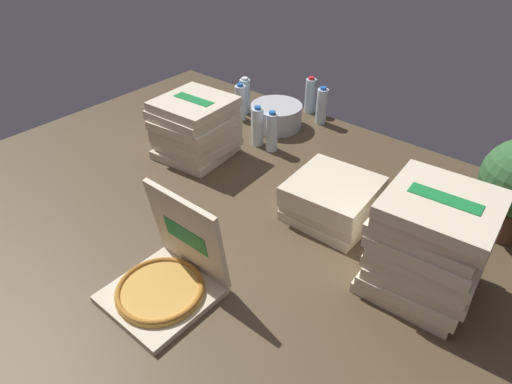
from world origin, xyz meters
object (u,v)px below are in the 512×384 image
(water_bottle_2, at_px, (272,132))
(water_bottle_3, at_px, (240,102))
(pizza_stack_center_far, at_px, (195,128))
(ice_bucket, at_px, (276,116))
(pizza_stack_right_far, at_px, (334,200))
(water_bottle_0, at_px, (310,95))
(water_bottle_1, at_px, (322,106))
(open_pizza_box, at_px, (168,276))
(pizza_stack_left_mid, at_px, (429,245))
(water_bottle_5, at_px, (245,96))
(water_bottle_4, at_px, (258,127))

(water_bottle_2, relative_size, water_bottle_3, 1.00)
(pizza_stack_center_far, xyz_separation_m, ice_bucket, (0.13, 0.55, -0.09))
(pizza_stack_right_far, bearing_deg, water_bottle_0, 130.00)
(ice_bucket, bearing_deg, water_bottle_1, 50.36)
(open_pizza_box, bearing_deg, water_bottle_2, 108.97)
(pizza_stack_left_mid, height_order, water_bottle_2, pizza_stack_left_mid)
(water_bottle_3, bearing_deg, pizza_stack_left_mid, -23.23)
(pizza_stack_center_far, distance_m, water_bottle_2, 0.42)
(pizza_stack_left_mid, xyz_separation_m, water_bottle_5, (-1.51, 0.72, -0.10))
(pizza_stack_center_far, height_order, water_bottle_1, pizza_stack_center_far)
(water_bottle_5, bearing_deg, water_bottle_3, -64.59)
(pizza_stack_center_far, height_order, ice_bucket, pizza_stack_center_far)
(pizza_stack_left_mid, relative_size, water_bottle_4, 1.78)
(water_bottle_5, bearing_deg, pizza_stack_center_far, -75.19)
(pizza_stack_left_mid, height_order, water_bottle_3, pizza_stack_left_mid)
(ice_bucket, xyz_separation_m, water_bottle_3, (-0.24, -0.07, 0.04))
(pizza_stack_center_far, relative_size, ice_bucket, 1.31)
(pizza_stack_center_far, bearing_deg, ice_bucket, 77.02)
(pizza_stack_left_mid, bearing_deg, pizza_stack_center_far, 174.05)
(water_bottle_2, height_order, water_bottle_3, same)
(pizza_stack_left_mid, relative_size, water_bottle_0, 1.78)
(pizza_stack_right_far, bearing_deg, water_bottle_3, 154.20)
(open_pizza_box, xyz_separation_m, ice_bucket, (-0.53, 1.32, -0.00))
(water_bottle_5, bearing_deg, pizza_stack_right_far, -29.00)
(water_bottle_0, relative_size, water_bottle_4, 1.00)
(water_bottle_5, bearing_deg, water_bottle_2, -31.93)
(water_bottle_0, bearing_deg, water_bottle_1, -30.96)
(water_bottle_0, height_order, water_bottle_5, same)
(open_pizza_box, distance_m, water_bottle_5, 1.57)
(water_bottle_5, bearing_deg, water_bottle_1, 22.36)
(water_bottle_3, xyz_separation_m, water_bottle_5, (-0.05, 0.09, 0.00))
(water_bottle_2, relative_size, water_bottle_4, 1.00)
(water_bottle_0, distance_m, water_bottle_3, 0.46)
(water_bottle_3, bearing_deg, pizza_stack_right_far, -25.80)
(water_bottle_2, bearing_deg, water_bottle_5, 148.07)
(ice_bucket, bearing_deg, water_bottle_3, -164.60)
(water_bottle_0, bearing_deg, water_bottle_2, -77.48)
(water_bottle_4, bearing_deg, pizza_stack_center_far, -121.17)
(pizza_stack_right_far, height_order, water_bottle_5, water_bottle_5)
(pizza_stack_center_far, xyz_separation_m, water_bottle_1, (0.31, 0.77, -0.05))
(pizza_stack_right_far, distance_m, ice_bucket, 0.92)
(ice_bucket, bearing_deg, water_bottle_4, -76.83)
(ice_bucket, distance_m, water_bottle_3, 0.25)
(open_pizza_box, xyz_separation_m, water_bottle_0, (-0.49, 1.63, 0.04))
(water_bottle_1, xyz_separation_m, water_bottle_3, (-0.42, -0.29, 0.00))
(pizza_stack_center_far, distance_m, ice_bucket, 0.57)
(ice_bucket, height_order, water_bottle_5, water_bottle_5)
(water_bottle_2, bearing_deg, pizza_stack_left_mid, -22.78)
(water_bottle_0, distance_m, water_bottle_2, 0.57)
(open_pizza_box, distance_m, pizza_stack_center_far, 1.01)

